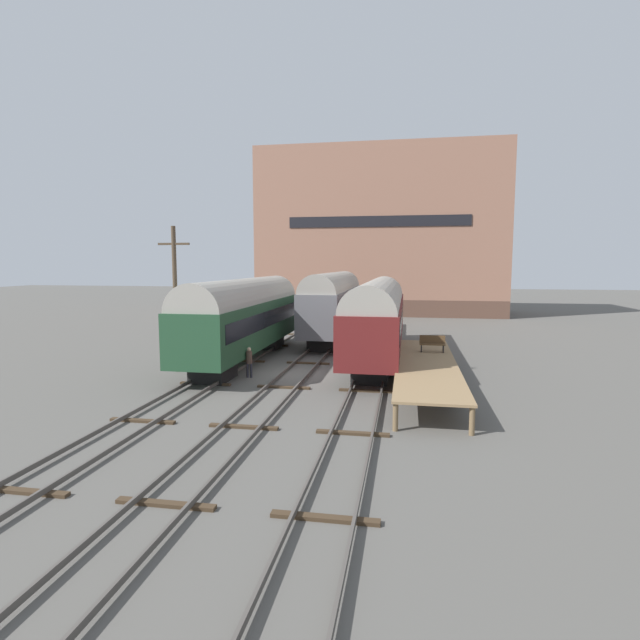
{
  "coord_description": "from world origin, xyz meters",
  "views": [
    {
      "loc": [
        5.82,
        -25.95,
        5.98
      ],
      "look_at": [
        0.0,
        7.17,
        2.2
      ],
      "focal_mm": 28.0,
      "sensor_mm": 36.0,
      "label": 1
    }
  ],
  "objects_px": {
    "train_car_maroon": "(378,314)",
    "utility_pole": "(175,297)",
    "train_car_green": "(244,315)",
    "person_worker": "(249,360)",
    "train_car_grey": "(333,301)",
    "bench": "(432,343)"
  },
  "relations": [
    {
      "from": "train_car_green",
      "to": "bench",
      "type": "height_order",
      "value": "train_car_green"
    },
    {
      "from": "person_worker",
      "to": "train_car_grey",
      "type": "bearing_deg",
      "value": 80.65
    },
    {
      "from": "bench",
      "to": "person_worker",
      "type": "relative_size",
      "value": 0.86
    },
    {
      "from": "train_car_maroon",
      "to": "bench",
      "type": "xyz_separation_m",
      "value": [
        3.22,
        -3.06,
        -1.25
      ]
    },
    {
      "from": "train_car_maroon",
      "to": "train_car_green",
      "type": "bearing_deg",
      "value": -166.05
    },
    {
      "from": "train_car_maroon",
      "to": "person_worker",
      "type": "height_order",
      "value": "train_car_maroon"
    },
    {
      "from": "person_worker",
      "to": "utility_pole",
      "type": "distance_m",
      "value": 5.53
    },
    {
      "from": "train_car_maroon",
      "to": "utility_pole",
      "type": "height_order",
      "value": "utility_pole"
    },
    {
      "from": "person_worker",
      "to": "train_car_green",
      "type": "bearing_deg",
      "value": 111.25
    },
    {
      "from": "train_car_maroon",
      "to": "person_worker",
      "type": "distance_m",
      "value": 9.13
    },
    {
      "from": "train_car_grey",
      "to": "utility_pole",
      "type": "height_order",
      "value": "utility_pole"
    },
    {
      "from": "train_car_grey",
      "to": "person_worker",
      "type": "distance_m",
      "value": 14.58
    },
    {
      "from": "train_car_grey",
      "to": "train_car_green",
      "type": "height_order",
      "value": "train_car_grey"
    },
    {
      "from": "train_car_maroon",
      "to": "utility_pole",
      "type": "xyz_separation_m",
      "value": [
        -10.79,
        -5.5,
        1.33
      ]
    },
    {
      "from": "train_car_green",
      "to": "person_worker",
      "type": "bearing_deg",
      "value": -68.75
    },
    {
      "from": "train_car_maroon",
      "to": "train_car_green",
      "type": "xyz_separation_m",
      "value": [
        -8.02,
        -1.99,
        0.04
      ]
    },
    {
      "from": "bench",
      "to": "person_worker",
      "type": "height_order",
      "value": "bench"
    },
    {
      "from": "train_car_green",
      "to": "train_car_maroon",
      "type": "bearing_deg",
      "value": 13.95
    },
    {
      "from": "train_car_maroon",
      "to": "train_car_grey",
      "type": "xyz_separation_m",
      "value": [
        -4.01,
        7.95,
        0.2
      ]
    },
    {
      "from": "train_car_green",
      "to": "utility_pole",
      "type": "xyz_separation_m",
      "value": [
        -2.77,
        -3.51,
        1.29
      ]
    },
    {
      "from": "train_car_maroon",
      "to": "bench",
      "type": "bearing_deg",
      "value": -43.49
    },
    {
      "from": "bench",
      "to": "train_car_maroon",
      "type": "bearing_deg",
      "value": 136.51
    }
  ]
}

